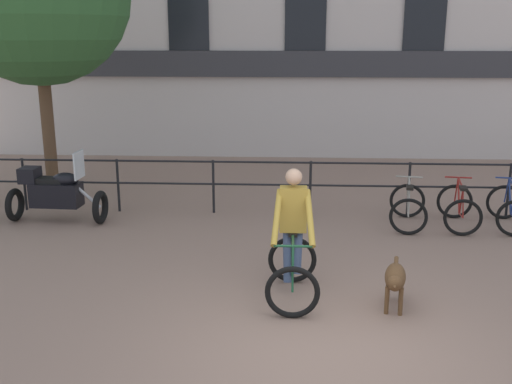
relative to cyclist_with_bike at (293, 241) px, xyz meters
name	(u,v)px	position (x,y,z in m)	size (l,w,h in m)	color
ground_plane	(326,351)	(0.37, -1.46, -0.76)	(60.00, 60.00, 0.00)	#8E7060
canal_railing	(310,179)	(0.37, 3.74, -0.05)	(15.05, 0.05, 1.05)	black
cyclist_with_bike	(293,241)	(0.00, 0.00, 0.00)	(0.69, 1.17, 1.70)	black
dog	(395,279)	(1.29, -0.38, -0.35)	(0.37, 0.97, 0.60)	brown
parked_motorcycle	(55,193)	(-4.34, 2.99, -0.20)	(1.80, 0.71, 1.35)	black
parked_bicycle_near_lamp	(408,207)	(2.12, 3.09, -0.41)	(0.84, 1.21, 0.86)	black
parked_bicycle_mid_left	(459,208)	(3.03, 3.09, -0.41)	(0.80, 1.19, 0.86)	black
parked_bicycle_mid_right	(510,208)	(3.93, 3.09, -0.41)	(0.83, 1.20, 0.86)	black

